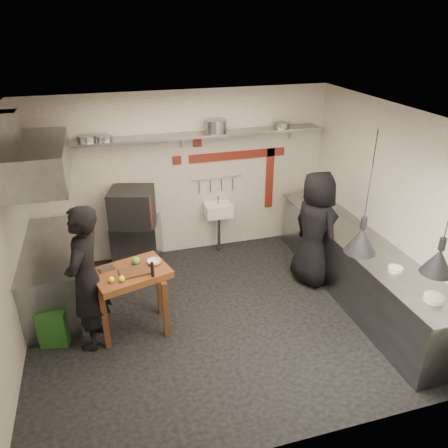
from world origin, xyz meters
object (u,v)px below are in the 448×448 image
object	(u,v)px
chef_right	(315,229)
chef_left	(86,279)
oven_stand	(137,243)
combi_oven	(132,207)
green_bin	(55,324)
prep_table	(134,300)

from	to	relation	value
chef_right	chef_left	bearing A→B (deg)	84.93
oven_stand	chef_left	bearing A→B (deg)	-97.07
combi_oven	chef_left	world-z (taller)	chef_left
oven_stand	chef_right	xyz separation A→B (m)	(2.58, -1.28, 0.51)
green_bin	prep_table	size ratio (longest dim) A/B	0.54
green_bin	prep_table	distance (m)	1.04
chef_left	chef_right	world-z (taller)	chef_left
oven_stand	chef_right	distance (m)	2.92
combi_oven	prep_table	xyz separation A→B (m)	(-0.19, -1.64, -0.63)
combi_oven	green_bin	xyz separation A→B (m)	(-1.21, -1.58, -0.84)
prep_table	chef_right	bearing A→B (deg)	-7.40
prep_table	chef_right	xyz separation A→B (m)	(2.81, 0.44, 0.45)
chef_left	chef_right	bearing A→B (deg)	120.63
oven_stand	combi_oven	size ratio (longest dim) A/B	1.22
combi_oven	green_bin	world-z (taller)	combi_oven
oven_stand	green_bin	size ratio (longest dim) A/B	1.60
chef_left	chef_right	xyz separation A→B (m)	(3.34, 0.54, -0.05)
oven_stand	green_bin	xyz separation A→B (m)	(-1.24, -1.65, -0.15)
green_bin	combi_oven	bearing A→B (deg)	52.60
prep_table	chef_right	distance (m)	2.87
prep_table	chef_left	bearing A→B (deg)	174.65
oven_stand	chef_left	size ratio (longest dim) A/B	0.42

